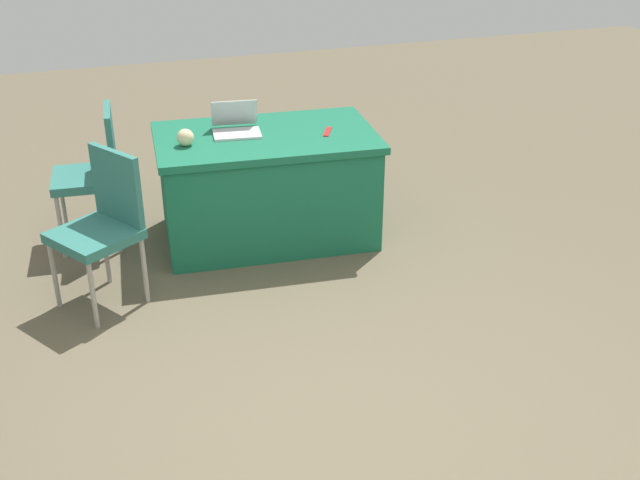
{
  "coord_description": "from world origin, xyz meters",
  "views": [
    {
      "loc": [
        0.87,
        2.92,
        2.61
      ],
      "look_at": [
        -0.13,
        -0.24,
        0.9
      ],
      "focal_mm": 44.74,
      "sensor_mm": 36.0,
      "label": 1
    }
  ],
  "objects_px": {
    "chair_tucked_left": "(95,168)",
    "laptop_silver": "(236,127)",
    "scissors_red": "(327,132)",
    "chair_near_front": "(103,220)",
    "yarn_ball": "(185,137)",
    "table_foreground": "(267,186)"
  },
  "relations": [
    {
      "from": "chair_tucked_left",
      "to": "laptop_silver",
      "type": "bearing_deg",
      "value": -96.02
    },
    {
      "from": "laptop_silver",
      "to": "scissors_red",
      "type": "height_order",
      "value": "laptop_silver"
    },
    {
      "from": "scissors_red",
      "to": "chair_near_front",
      "type": "bearing_deg",
      "value": -46.85
    },
    {
      "from": "chair_near_front",
      "to": "yarn_ball",
      "type": "relative_size",
      "value": 8.43
    },
    {
      "from": "laptop_silver",
      "to": "yarn_ball",
      "type": "bearing_deg",
      "value": 28.14
    },
    {
      "from": "chair_tucked_left",
      "to": "yarn_ball",
      "type": "distance_m",
      "value": 0.72
    },
    {
      "from": "chair_near_front",
      "to": "yarn_ball",
      "type": "bearing_deg",
      "value": -82.43
    },
    {
      "from": "chair_tucked_left",
      "to": "table_foreground",
      "type": "bearing_deg",
      "value": -98.78
    },
    {
      "from": "table_foreground",
      "to": "laptop_silver",
      "type": "relative_size",
      "value": 4.46
    },
    {
      "from": "chair_tucked_left",
      "to": "chair_near_front",
      "type": "bearing_deg",
      "value": -176.28
    },
    {
      "from": "chair_near_front",
      "to": "scissors_red",
      "type": "relative_size",
      "value": 5.28
    },
    {
      "from": "table_foreground",
      "to": "laptop_silver",
      "type": "distance_m",
      "value": 0.47
    },
    {
      "from": "laptop_silver",
      "to": "chair_near_front",
      "type": "bearing_deg",
      "value": 41.05
    },
    {
      "from": "chair_near_front",
      "to": "chair_tucked_left",
      "type": "distance_m",
      "value": 0.83
    },
    {
      "from": "scissors_red",
      "to": "chair_tucked_left",
      "type": "bearing_deg",
      "value": -76.57
    },
    {
      "from": "laptop_silver",
      "to": "scissors_red",
      "type": "relative_size",
      "value": 1.94
    },
    {
      "from": "laptop_silver",
      "to": "scissors_red",
      "type": "distance_m",
      "value": 0.62
    },
    {
      "from": "table_foreground",
      "to": "chair_near_front",
      "type": "height_order",
      "value": "chair_near_front"
    },
    {
      "from": "table_foreground",
      "to": "chair_tucked_left",
      "type": "xyz_separation_m",
      "value": [
        1.14,
        -0.26,
        0.17
      ]
    },
    {
      "from": "chair_tucked_left",
      "to": "scissors_red",
      "type": "distance_m",
      "value": 1.61
    },
    {
      "from": "table_foreground",
      "to": "laptop_silver",
      "type": "height_order",
      "value": "laptop_silver"
    },
    {
      "from": "chair_near_front",
      "to": "chair_tucked_left",
      "type": "xyz_separation_m",
      "value": [
        -0.01,
        -0.83,
        0.02
      ]
    }
  ]
}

